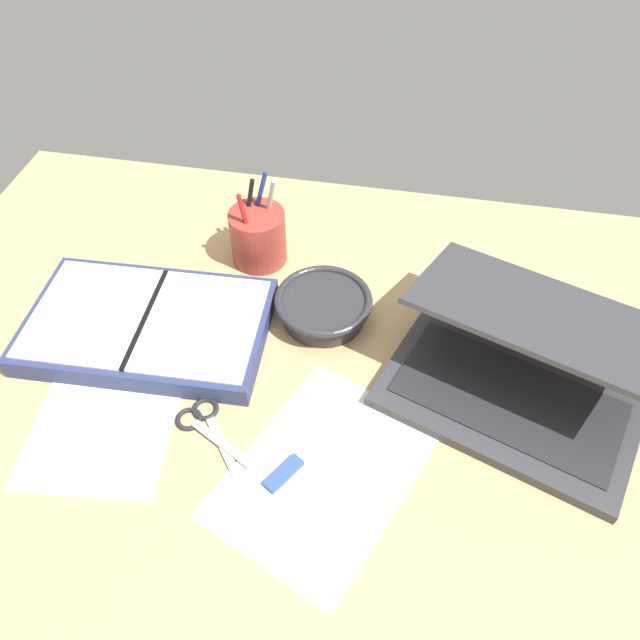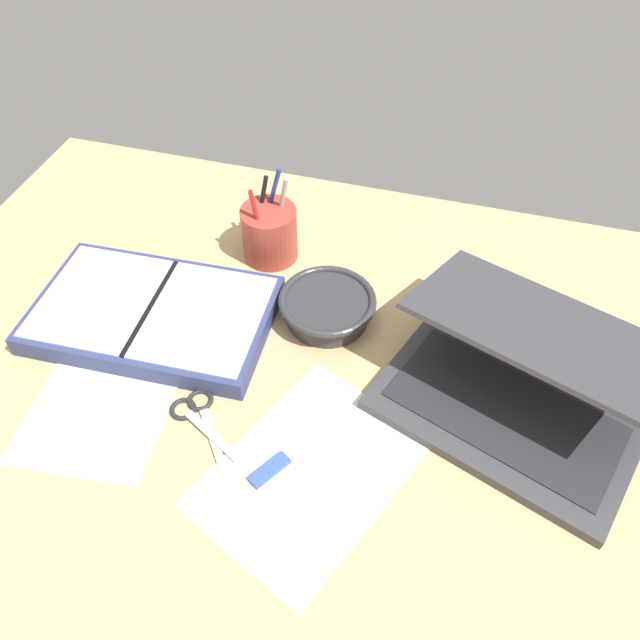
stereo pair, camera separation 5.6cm
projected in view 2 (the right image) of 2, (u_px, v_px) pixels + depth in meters
The scene contains 9 objects.
desk_top at pixel (305, 382), 95.23cm from camera, with size 140.00×100.00×2.00cm, color tan.
laptop at pixel (518, 386), 87.49cm from camera, with size 43.57×39.56×15.10cm.
bowl at pixel (325, 306), 100.96cm from camera, with size 15.82×15.82×4.73cm.
pen_cup at pixel (270, 233), 109.61cm from camera, with size 9.75×9.75×16.50cm.
planner at pixel (153, 314), 100.81cm from camera, with size 38.68×24.98×3.99cm.
scissors at pixel (197, 413), 89.91cm from camera, with size 12.89×11.82×0.80cm.
paper_sheet_front at pixel (310, 472), 83.88cm from camera, with size 21.45×29.76×0.16cm, color silver.
paper_sheet_beside_planner at pixel (108, 392), 92.65cm from camera, with size 19.86×27.89×0.16cm, color silver.
usb_drive at pixel (271, 469), 83.67cm from camera, with size 5.14×6.97×1.00cm.
Camera 2 is at (17.73, -54.08, 77.98)cm, focal length 35.00 mm.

